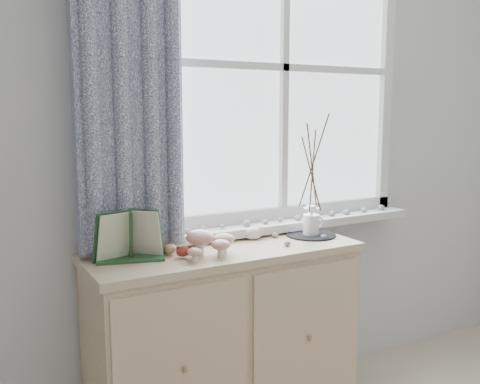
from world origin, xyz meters
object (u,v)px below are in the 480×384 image
Objects in this scene: sideboard at (225,341)px; botanical_book at (132,236)px; toadstool_cluster at (209,241)px; twig_pitcher at (312,166)px.

sideboard is 0.67m from botanical_book.
botanical_book is at bearing 169.83° from toadstool_cluster.
sideboard is 2.05× the size of twig_pitcher.
botanical_book is 0.91m from twig_pitcher.
toadstool_cluster is 0.64m from twig_pitcher.
sideboard is 5.09× the size of toadstool_cluster.
sideboard is 0.89m from twig_pitcher.
toadstool_cluster reaches higher than sideboard.
twig_pitcher reaches higher than botanical_book.
botanical_book is at bearing -178.40° from sideboard.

